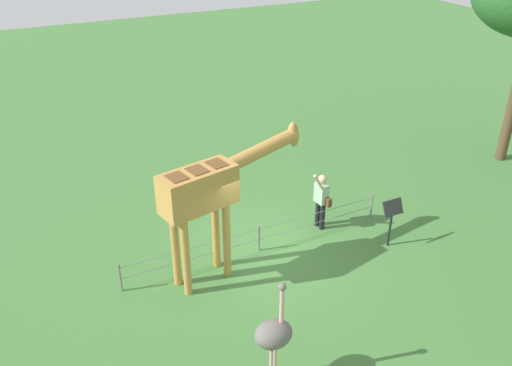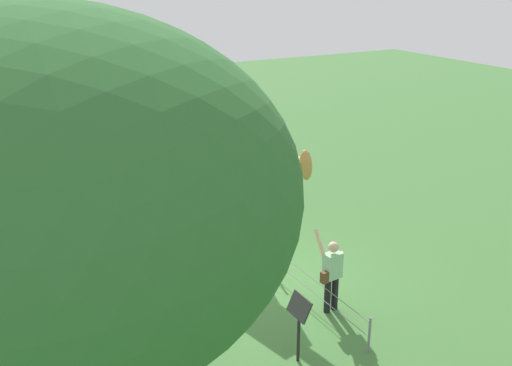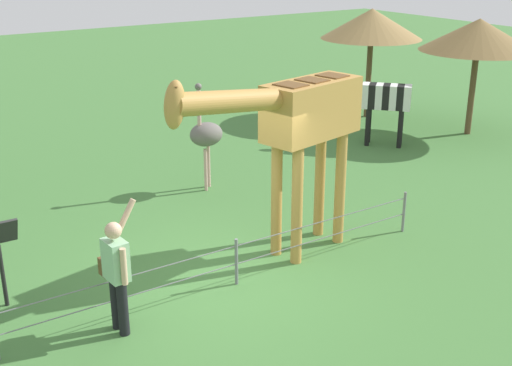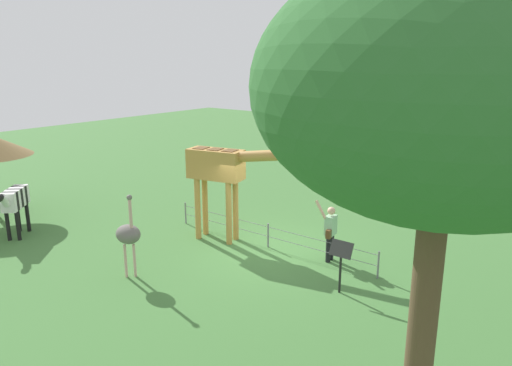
{
  "view_description": "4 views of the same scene",
  "coord_description": "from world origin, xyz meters",
  "px_view_note": "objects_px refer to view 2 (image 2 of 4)",
  "views": [
    {
      "loc": [
        -5.04,
        -9.65,
        7.98
      ],
      "look_at": [
        -0.01,
        0.37,
        1.89
      ],
      "focal_mm": 37.46,
      "sensor_mm": 36.0,
      "label": 1
    },
    {
      "loc": [
        10.8,
        -6.16,
        6.8
      ],
      "look_at": [
        -0.05,
        -0.22,
        2.32
      ],
      "focal_mm": 42.09,
      "sensor_mm": 36.0,
      "label": 2
    },
    {
      "loc": [
        4.65,
        7.81,
        4.94
      ],
      "look_at": [
        -0.07,
        0.66,
        1.76
      ],
      "focal_mm": 46.41,
      "sensor_mm": 36.0,
      "label": 3
    },
    {
      "loc": [
        7.89,
        -10.7,
        5.53
      ],
      "look_at": [
        -0.6,
        0.42,
        1.86
      ],
      "focal_mm": 33.58,
      "sensor_mm": 36.0,
      "label": 4
    }
  ],
  "objects_px": {
    "giraffe": "(233,168)",
    "visitor": "(332,272)",
    "info_sign": "(299,316)",
    "shade_hut_far": "(31,104)",
    "tree_east": "(31,198)",
    "zebra": "(34,171)",
    "ostrich": "(89,235)"
  },
  "relations": [
    {
      "from": "giraffe",
      "to": "zebra",
      "type": "distance_m",
      "value": 6.74
    },
    {
      "from": "zebra",
      "to": "info_sign",
      "type": "distance_m",
      "value": 10.33
    },
    {
      "from": "visitor",
      "to": "info_sign",
      "type": "height_order",
      "value": "visitor"
    },
    {
      "from": "tree_east",
      "to": "zebra",
      "type": "bearing_deg",
      "value": 172.5
    },
    {
      "from": "zebra",
      "to": "tree_east",
      "type": "bearing_deg",
      "value": -7.5
    },
    {
      "from": "shade_hut_far",
      "to": "tree_east",
      "type": "height_order",
      "value": "tree_east"
    },
    {
      "from": "tree_east",
      "to": "info_sign",
      "type": "height_order",
      "value": "tree_east"
    },
    {
      "from": "visitor",
      "to": "shade_hut_far",
      "type": "height_order",
      "value": "shade_hut_far"
    },
    {
      "from": "ostrich",
      "to": "tree_east",
      "type": "relative_size",
      "value": 0.34
    },
    {
      "from": "visitor",
      "to": "zebra",
      "type": "bearing_deg",
      "value": -153.77
    },
    {
      "from": "ostrich",
      "to": "tree_east",
      "type": "distance_m",
      "value": 9.27
    },
    {
      "from": "visitor",
      "to": "info_sign",
      "type": "distance_m",
      "value": 1.87
    },
    {
      "from": "giraffe",
      "to": "visitor",
      "type": "relative_size",
      "value": 2.13
    },
    {
      "from": "info_sign",
      "to": "shade_hut_far",
      "type": "bearing_deg",
      "value": -169.66
    },
    {
      "from": "giraffe",
      "to": "tree_east",
      "type": "height_order",
      "value": "tree_east"
    },
    {
      "from": "giraffe",
      "to": "tree_east",
      "type": "bearing_deg",
      "value": -35.23
    },
    {
      "from": "shade_hut_far",
      "to": "tree_east",
      "type": "xyz_separation_m",
      "value": [
        15.96,
        -2.29,
        2.61
      ]
    },
    {
      "from": "info_sign",
      "to": "zebra",
      "type": "bearing_deg",
      "value": -164.05
    },
    {
      "from": "giraffe",
      "to": "ostrich",
      "type": "height_order",
      "value": "giraffe"
    },
    {
      "from": "ostrich",
      "to": "info_sign",
      "type": "xyz_separation_m",
      "value": [
        4.72,
        2.53,
        -0.23
      ]
    },
    {
      "from": "info_sign",
      "to": "visitor",
      "type": "bearing_deg",
      "value": 126.58
    },
    {
      "from": "tree_east",
      "to": "giraffe",
      "type": "bearing_deg",
      "value": 144.77
    },
    {
      "from": "shade_hut_far",
      "to": "tree_east",
      "type": "distance_m",
      "value": 16.34
    },
    {
      "from": "visitor",
      "to": "zebra",
      "type": "height_order",
      "value": "visitor"
    },
    {
      "from": "giraffe",
      "to": "shade_hut_far",
      "type": "bearing_deg",
      "value": -158.39
    },
    {
      "from": "zebra",
      "to": "ostrich",
      "type": "distance_m",
      "value": 5.22
    },
    {
      "from": "giraffe",
      "to": "ostrich",
      "type": "xyz_separation_m",
      "value": [
        -0.27,
        -3.45,
        -1.08
      ]
    },
    {
      "from": "info_sign",
      "to": "giraffe",
      "type": "bearing_deg",
      "value": 168.22
    },
    {
      "from": "giraffe",
      "to": "visitor",
      "type": "xyz_separation_m",
      "value": [
        3.33,
        0.58,
        -1.35
      ]
    },
    {
      "from": "giraffe",
      "to": "visitor",
      "type": "bearing_deg",
      "value": 9.81
    },
    {
      "from": "ostrich",
      "to": "shade_hut_far",
      "type": "relative_size",
      "value": 0.74
    },
    {
      "from": "zebra",
      "to": "ostrich",
      "type": "bearing_deg",
      "value": 3.42
    }
  ]
}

